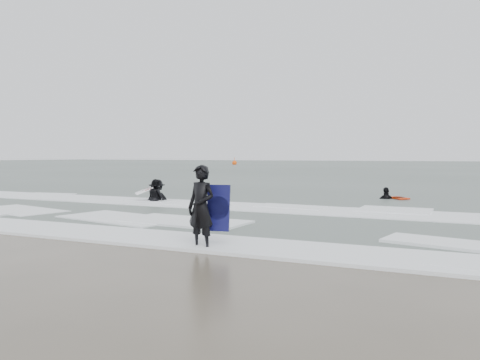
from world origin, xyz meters
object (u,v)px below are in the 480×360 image
at_px(buoy, 234,163).
at_px(surfer_breaker, 157,203).
at_px(surfer_wading, 156,203).
at_px(surfer_right_near, 386,200).
at_px(surfer_centre, 201,249).

bearing_deg(buoy, surfer_breaker, -66.75).
bearing_deg(surfer_wading, buoy, -38.60).
xyz_separation_m(surfer_right_near, buoy, (-38.85, 65.73, 0.42)).
height_order(surfer_centre, surfer_wading, surfer_centre).
height_order(surfer_centre, surfer_breaker, surfer_breaker).
bearing_deg(surfer_breaker, buoy, 88.45).
distance_m(surfer_breaker, buoy, 77.13).
bearing_deg(buoy, surfer_centre, -64.83).
xyz_separation_m(surfer_centre, surfer_breaker, (-6.42, 7.60, 0.00)).
relative_size(surfer_wading, surfer_right_near, 0.90).
relative_size(surfer_centre, surfer_breaker, 0.98).
relative_size(surfer_right_near, buoy, 1.04).
distance_m(surfer_wading, buoy, 77.41).
xyz_separation_m(surfer_breaker, buoy, (-30.45, 70.86, 0.42)).
bearing_deg(buoy, surfer_wading, -66.73).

